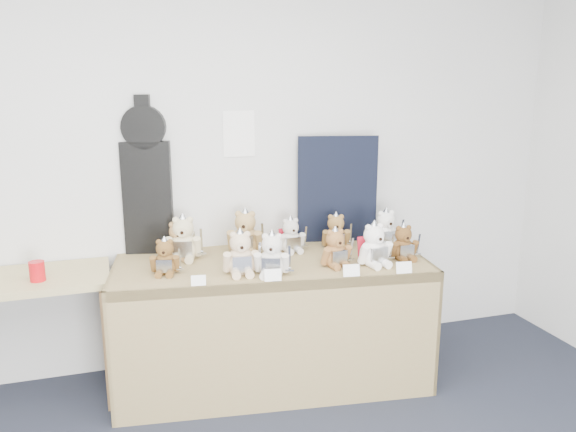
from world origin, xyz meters
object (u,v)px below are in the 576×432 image
object	(u,v)px
red_cup	(37,271)
teddy_back_far_left	(179,242)
teddy_front_far_right	(374,246)
teddy_back_centre_right	(291,236)
teddy_front_far_left	(165,258)
teddy_front_right	(335,249)
side_table	(25,298)
teddy_front_end	(403,244)
teddy_front_centre	(272,256)
teddy_back_right	(336,232)
display_table	(273,291)
teddy_back_end	(386,230)
teddy_back_left	(183,240)
teddy_front_left	(241,255)
guitar_case	(147,177)
teddy_back_centre_left	(245,234)

from	to	relation	value
red_cup	teddy_back_far_left	size ratio (longest dim) A/B	0.42
teddy_front_far_right	teddy_back_centre_right	distance (m)	0.58
teddy_front_far_left	teddy_front_right	distance (m)	1.00
red_cup	teddy_front_right	xyz separation A→B (m)	(1.68, -0.27, 0.06)
teddy_front_far_right	teddy_front_right	bearing A→B (deg)	161.04
side_table	teddy_front_far_right	distance (m)	2.06
teddy_front_far_left	teddy_front_end	xyz separation A→B (m)	(1.44, -0.15, 0.00)
teddy_front_centre	teddy_back_right	world-z (taller)	teddy_front_centre
teddy_front_right	teddy_back_far_left	bearing A→B (deg)	146.78
display_table	teddy_back_right	world-z (taller)	teddy_back_right
side_table	teddy_back_end	size ratio (longest dim) A/B	3.40
teddy_front_centre	teddy_back_left	bearing A→B (deg)	155.60
teddy_front_centre	teddy_back_right	distance (m)	0.69
teddy_back_centre_right	teddy_front_end	bearing A→B (deg)	-33.71
teddy_back_left	teddy_back_right	world-z (taller)	teddy_back_left
teddy_back_left	teddy_back_end	xyz separation A→B (m)	(1.33, -0.11, -0.01)
side_table	display_table	bearing A→B (deg)	-10.15
teddy_back_centre_right	teddy_back_left	bearing A→B (deg)	174.05
teddy_back_centre_right	teddy_back_far_left	size ratio (longest dim) A/B	0.95
teddy_front_left	teddy_back_right	bearing A→B (deg)	30.27
teddy_front_left	teddy_front_far_right	size ratio (longest dim) A/B	0.98
side_table	teddy_back_right	bearing A→B (deg)	-1.31
teddy_front_far_left	teddy_back_left	distance (m)	0.29
teddy_front_far_left	teddy_front_right	xyz separation A→B (m)	(0.99, -0.16, 0.01)
teddy_back_far_left	teddy_front_far_right	bearing A→B (deg)	-16.23
guitar_case	teddy_front_end	distance (m)	1.67
teddy_back_end	teddy_front_left	bearing A→B (deg)	-166.85
teddy_front_left	side_table	bearing A→B (deg)	169.70
teddy_front_right	display_table	bearing A→B (deg)	150.96
teddy_back_centre_right	teddy_back_end	world-z (taller)	teddy_back_end
side_table	teddy_back_right	xyz separation A→B (m)	(1.93, 0.00, 0.24)
teddy_back_right	teddy_back_far_left	world-z (taller)	teddy_back_far_left
guitar_case	teddy_back_end	size ratio (longest dim) A/B	3.55
teddy_back_centre_left	teddy_front_far_left	bearing A→B (deg)	-131.70
teddy_back_left	teddy_back_end	bearing A→B (deg)	8.04
display_table	teddy_front_centre	distance (m)	0.34
red_cup	teddy_back_end	distance (m)	2.17
teddy_front_far_right	guitar_case	bearing A→B (deg)	144.71
teddy_front_left	teddy_back_left	bearing A→B (deg)	131.54
teddy_front_right	teddy_back_end	world-z (taller)	teddy_back_end
teddy_back_left	red_cup	bearing A→B (deg)	-157.80
teddy_back_centre_right	teddy_back_right	world-z (taller)	teddy_back_right
red_cup	teddy_front_left	xyz separation A→B (m)	(1.11, -0.24, 0.07)
teddy_front_centre	teddy_back_centre_left	size ratio (longest dim) A/B	0.88
teddy_back_centre_left	red_cup	bearing A→B (deg)	-151.46
teddy_front_far_left	teddy_back_centre_left	distance (m)	0.60
display_table	teddy_front_right	world-z (taller)	teddy_front_right
teddy_front_far_right	teddy_back_left	distance (m)	1.17
red_cup	teddy_back_end	size ratio (longest dim) A/B	0.40
display_table	teddy_back_centre_left	size ratio (longest dim) A/B	6.30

